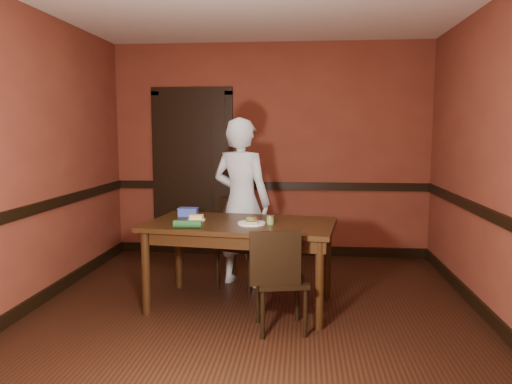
% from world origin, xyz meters
% --- Properties ---
extents(floor, '(4.00, 4.50, 0.01)m').
position_xyz_m(floor, '(0.00, 0.00, 0.00)').
color(floor, black).
rests_on(floor, ground).
extents(wall_back, '(4.00, 0.02, 2.70)m').
position_xyz_m(wall_back, '(0.00, 2.25, 1.35)').
color(wall_back, brown).
rests_on(wall_back, ground).
extents(wall_front, '(4.00, 0.02, 2.70)m').
position_xyz_m(wall_front, '(0.00, -2.25, 1.35)').
color(wall_front, brown).
rests_on(wall_front, ground).
extents(wall_left, '(0.02, 4.50, 2.70)m').
position_xyz_m(wall_left, '(-2.00, 0.00, 1.35)').
color(wall_left, brown).
rests_on(wall_left, ground).
extents(wall_right, '(0.02, 4.50, 2.70)m').
position_xyz_m(wall_right, '(2.00, 0.00, 1.35)').
color(wall_right, brown).
rests_on(wall_right, ground).
extents(dado_back, '(4.00, 0.03, 0.10)m').
position_xyz_m(dado_back, '(0.00, 2.23, 0.90)').
color(dado_back, black).
rests_on(dado_back, ground).
extents(dado_left, '(0.03, 4.50, 0.10)m').
position_xyz_m(dado_left, '(-1.99, 0.00, 0.90)').
color(dado_left, black).
rests_on(dado_left, ground).
extents(dado_right, '(0.03, 4.50, 0.10)m').
position_xyz_m(dado_right, '(1.99, 0.00, 0.90)').
color(dado_right, black).
rests_on(dado_right, ground).
extents(baseboard_back, '(4.00, 0.03, 0.12)m').
position_xyz_m(baseboard_back, '(0.00, 2.23, 0.06)').
color(baseboard_back, black).
rests_on(baseboard_back, ground).
extents(baseboard_left, '(0.03, 4.50, 0.12)m').
position_xyz_m(baseboard_left, '(-1.99, 0.00, 0.06)').
color(baseboard_left, black).
rests_on(baseboard_left, ground).
extents(baseboard_right, '(0.03, 4.50, 0.12)m').
position_xyz_m(baseboard_right, '(1.99, 0.00, 0.06)').
color(baseboard_right, black).
rests_on(baseboard_right, ground).
extents(door, '(1.05, 0.07, 2.20)m').
position_xyz_m(door, '(-1.00, 2.22, 1.09)').
color(door, black).
rests_on(door, ground).
extents(dining_table, '(1.77, 1.14, 0.78)m').
position_xyz_m(dining_table, '(-0.13, 0.29, 0.39)').
color(dining_table, black).
rests_on(dining_table, floor).
extents(chair_far, '(0.53, 0.53, 0.89)m').
position_xyz_m(chair_far, '(-0.20, 0.86, 0.45)').
color(chair_far, black).
rests_on(chair_far, floor).
extents(chair_near, '(0.47, 0.47, 0.85)m').
position_xyz_m(chair_near, '(0.26, -0.23, 0.42)').
color(chair_near, black).
rests_on(chair_near, floor).
extents(person, '(0.74, 0.62, 1.73)m').
position_xyz_m(person, '(-0.21, 0.96, 0.87)').
color(person, silver).
rests_on(person, floor).
extents(sandwich_plate, '(0.25, 0.25, 0.06)m').
position_xyz_m(sandwich_plate, '(-0.03, 0.20, 0.80)').
color(sandwich_plate, white).
rests_on(sandwich_plate, dining_table).
extents(sauce_jar, '(0.07, 0.07, 0.08)m').
position_xyz_m(sauce_jar, '(0.14, 0.22, 0.82)').
color(sauce_jar, '#5E8040').
rests_on(sauce_jar, dining_table).
extents(cheese_saucer, '(0.16, 0.16, 0.05)m').
position_xyz_m(cheese_saucer, '(-0.55, 0.35, 0.80)').
color(cheese_saucer, white).
rests_on(cheese_saucer, dining_table).
extents(food_tub, '(0.19, 0.13, 0.08)m').
position_xyz_m(food_tub, '(-0.68, 0.57, 0.82)').
color(food_tub, blue).
rests_on(food_tub, dining_table).
extents(wrapped_veg, '(0.24, 0.08, 0.07)m').
position_xyz_m(wrapped_veg, '(-0.55, -0.02, 0.81)').
color(wrapped_veg, '#16491F').
rests_on(wrapped_veg, dining_table).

